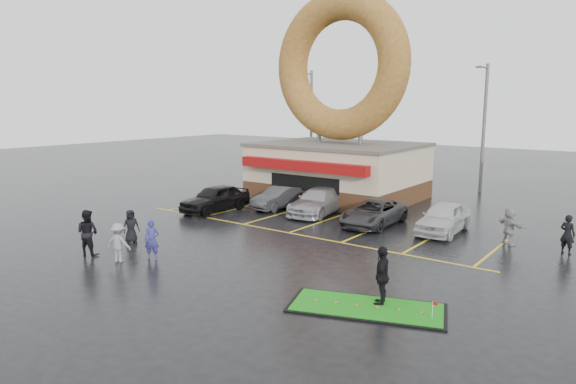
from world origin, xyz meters
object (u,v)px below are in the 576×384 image
Objects in this scene: car_grey at (373,213)px; person_cameraman at (382,276)px; streetlight_mid at (484,125)px; car_black at (215,198)px; dumpster at (278,183)px; person_blue at (152,240)px; car_dgrey at (280,198)px; car_white at (443,218)px; car_silver at (318,201)px; donut_shop at (339,131)px; putting_green at (367,308)px; streetlight_left at (311,121)px.

car_grey is 2.43× the size of person_cameraman.
streetlight_mid is 19.57m from car_black.
dumpster is at bearing 99.31° from car_black.
car_black is 9.44m from car_grey.
person_cameraman reaches higher than person_blue.
car_white is at bearing 6.35° from car_dgrey.
car_silver is 3.04× the size of person_blue.
person_cameraman is at bearing -45.98° from dumpster.
donut_shop reaches higher than person_cameraman.
donut_shop is 11.00m from car_white.
putting_green is (15.23, -15.05, -0.61)m from dumpster.
person_blue is 9.78m from person_cameraman.
car_dgrey is at bearing 176.13° from car_silver.
car_white is at bearing -20.31° from dumpster.
car_dgrey is 15.49m from person_cameraman.
donut_shop is at bearing -131.38° from streetlight_mid.
car_black is 16.04m from person_cameraman.
dumpster is (-15.45, 14.51, -0.32)m from person_cameraman.
donut_shop is 6.47m from car_dgrey.
car_silver is at bearing -112.32° from streetlight_mid.
streetlight_left is at bearing 127.89° from putting_green.
car_black is 16.10m from putting_green.
car_silver is 13.69m from person_cameraman.
car_silver reaches higher than car_dgrey.
person_blue is 9.53m from putting_green.
car_black is at bearing -123.37° from streetlight_mid.
dumpster is at bearing -143.51° from streetlight_mid.
car_black is 12.99m from car_white.
streetlight_mid is at bearing 60.24° from car_silver.
person_cameraman is 1.07× the size of dumpster.
donut_shop is 1.50× the size of streetlight_left.
person_blue is at bearing -101.10° from person_cameraman.
donut_shop is 9.87m from streetlight_left.
streetlight_left is at bearing 135.22° from donut_shop.
putting_green is (14.15, -7.64, -0.75)m from car_black.
putting_green is at bearing -47.43° from dumpster.
car_dgrey is 2.23× the size of dumpster.
person_cameraman is at bearing 66.91° from putting_green.
person_blue is at bearing -59.64° from car_black.
car_silver is at bearing 177.82° from car_white.
streetlight_mid is 2.24× the size of car_dgrey.
streetlight_left is 1.95× the size of car_black.
streetlight_left is 2.24× the size of car_dgrey.
car_grey is 2.61× the size of dumpster.
putting_green is (8.92, -10.72, -0.69)m from car_silver.
donut_shop is 9.53m from car_black.
car_grey is 11.30m from putting_green.
car_grey is (3.88, -0.63, -0.08)m from car_silver.
putting_green is at bearing -36.92° from car_dgrey.
car_black is (-3.54, -8.05, -3.68)m from donut_shop.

